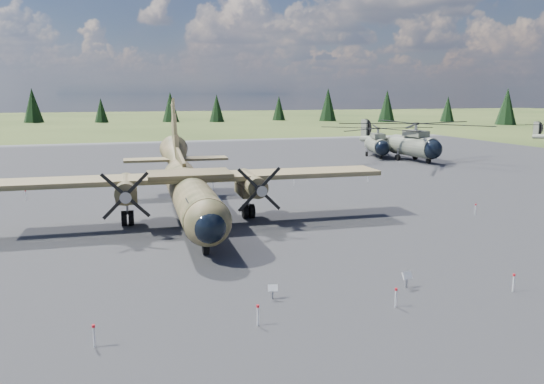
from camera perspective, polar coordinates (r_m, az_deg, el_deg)
name	(u,v)px	position (r m, az deg, el deg)	size (l,w,h in m)	color
ground	(261,232)	(34.43, -1.23, -4.34)	(500.00, 500.00, 0.00)	#5A662D
apron	(227,202)	(43.88, -4.84, -1.13)	(120.00, 120.00, 0.04)	#58585D
transport_plane	(188,184)	(37.64, -9.01, 0.82)	(27.19, 24.70, 8.97)	#36381E
helicopter_near	(377,136)	(76.54, 11.24, 5.94)	(20.32, 21.03, 4.23)	slate
helicopter_mid	(413,134)	(72.98, 14.94, 6.08)	(22.12, 24.79, 5.14)	slate
info_placard_left	(273,289)	(23.45, 0.08, -10.43)	(0.45, 0.26, 0.66)	gray
info_placard_right	(407,277)	(25.46, 14.30, -8.85)	(0.53, 0.30, 0.79)	gray
barrier_fence	(254,225)	(34.11, -1.94, -3.61)	(33.12, 29.62, 0.85)	silver
treeline	(259,159)	(34.65, -1.41, 3.59)	(304.73, 306.03, 10.93)	black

